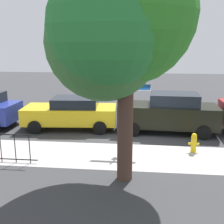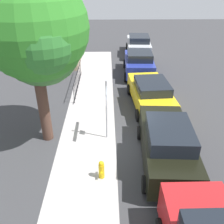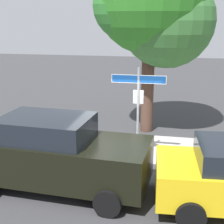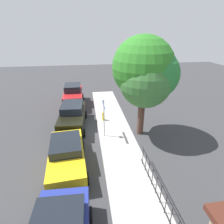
{
  "view_description": "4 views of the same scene",
  "coord_description": "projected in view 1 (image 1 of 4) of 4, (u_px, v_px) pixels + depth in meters",
  "views": [
    {
      "loc": [
        0.1,
        11.4,
        4.18
      ],
      "look_at": [
        1.21,
        0.69,
        1.57
      ],
      "focal_mm": 45.34,
      "sensor_mm": 36.0,
      "label": 1
    },
    {
      "loc": [
        -9.05,
        0.33,
        7.02
      ],
      "look_at": [
        0.29,
        0.16,
        1.52
      ],
      "focal_mm": 40.22,
      "sensor_mm": 36.0,
      "label": 2
    },
    {
      "loc": [
        1.75,
        -9.4,
        4.25
      ],
      "look_at": [
        -0.24,
        0.28,
        1.5
      ],
      "focal_mm": 53.43,
      "sensor_mm": 36.0,
      "label": 3
    },
    {
      "loc": [
        12.17,
        -0.74,
        7.28
      ],
      "look_at": [
        0.33,
        1.01,
        1.82
      ],
      "focal_mm": 29.01,
      "sensor_mm": 36.0,
      "label": 4
    }
  ],
  "objects": [
    {
      "name": "car_yellow",
      "position": [
        71.0,
        112.0,
        14.15
      ],
      "size": [
        4.69,
        2.4,
        1.6
      ],
      "rotation": [
        0.0,
        0.0,
        0.07
      ],
      "color": "yellow",
      "rests_on": "ground_plane"
    },
    {
      "name": "street_sign",
      "position": [
        129.0,
        100.0,
        11.18
      ],
      "size": [
        1.65,
        0.07,
        2.88
      ],
      "color": "#9EA0A5",
      "rests_on": "ground_plane"
    },
    {
      "name": "ground_plane",
      "position": [
        142.0,
        145.0,
        11.99
      ],
      "size": [
        60.0,
        60.0,
        0.0
      ],
      "primitive_type": "plane",
      "color": "#38383A"
    },
    {
      "name": "shade_tree",
      "position": [
        119.0,
        25.0,
        7.92
      ],
      "size": [
        4.34,
        4.33,
        7.08
      ],
      "color": "#483126",
      "rests_on": "ground_plane"
    },
    {
      "name": "sidewalk_strip",
      "position": [
        90.0,
        155.0,
        10.94
      ],
      "size": [
        24.0,
        2.6,
        0.0
      ],
      "primitive_type": "cube",
      "color": "#AEA7A5",
      "rests_on": "ground_plane"
    },
    {
      "name": "fire_hydrant",
      "position": [
        194.0,
        143.0,
        11.12
      ],
      "size": [
        0.42,
        0.22,
        0.78
      ],
      "color": "yellow",
      "rests_on": "ground_plane"
    },
    {
      "name": "car_black",
      "position": [
        169.0,
        113.0,
        13.54
      ],
      "size": [
        4.76,
        2.28,
        1.91
      ],
      "rotation": [
        0.0,
        0.0,
        -0.06
      ],
      "color": "black",
      "rests_on": "ground_plane"
    }
  ]
}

